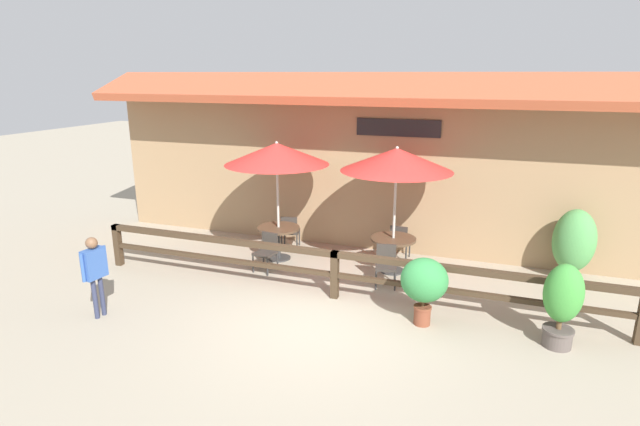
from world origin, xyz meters
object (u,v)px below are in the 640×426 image
object	(u,v)px
chair_near_wallside	(290,230)
pedestrian	(95,266)
chair_middle_wallside	(400,240)
chair_middle_streetside	(386,264)
potted_plant_small_flowering	(562,302)
potted_plant_tall_tropical	(424,282)
patio_umbrella_middle	(397,160)
chair_near_streetside	(267,250)
dining_table_near	(279,233)
potted_plant_entrance_palm	(574,242)
patio_umbrella_near	(277,154)
dining_table_middle	(393,245)

from	to	relation	value
chair_near_wallside	pedestrian	bearing A→B (deg)	55.32
chair_middle_wallside	chair_middle_streetside	bearing A→B (deg)	93.11
chair_near_wallside	potted_plant_small_flowering	bearing A→B (deg)	141.12
chair_middle_streetside	potted_plant_tall_tropical	bearing A→B (deg)	-68.43
patio_umbrella_middle	potted_plant_tall_tropical	distance (m)	2.94
patio_umbrella_middle	chair_near_streetside	bearing A→B (deg)	-161.65
dining_table_near	potted_plant_tall_tropical	bearing A→B (deg)	-29.74
dining_table_near	potted_plant_entrance_palm	world-z (taller)	potted_plant_entrance_palm
patio_umbrella_near	potted_plant_small_flowering	world-z (taller)	patio_umbrella_near
patio_umbrella_near	pedestrian	size ratio (longest dim) A/B	1.85
potted_plant_entrance_palm	dining_table_near	bearing A→B (deg)	-171.65
patio_umbrella_middle	chair_near_wallside	bearing A→B (deg)	166.82
chair_near_wallside	potted_plant_tall_tropical	bearing A→B (deg)	129.54
dining_table_near	potted_plant_tall_tropical	size ratio (longest dim) A/B	0.81
chair_near_wallside	chair_middle_streetside	size ratio (longest dim) A/B	1.00
chair_near_streetside	chair_middle_streetside	distance (m)	2.63
dining_table_near	chair_near_wallside	xyz separation A→B (m)	(-0.03, 0.75, -0.15)
dining_table_middle	potted_plant_entrance_palm	distance (m)	3.71
dining_table_near	potted_plant_entrance_palm	size ratio (longest dim) A/B	0.64
patio_umbrella_near	dining_table_middle	distance (m)	3.25
patio_umbrella_near	potted_plant_entrance_palm	world-z (taller)	patio_umbrella_near
chair_near_wallside	dining_table_middle	world-z (taller)	chair_near_wallside
dining_table_near	dining_table_middle	xyz separation A→B (m)	(2.66, 0.12, 0.00)
dining_table_middle	potted_plant_small_flowering	world-z (taller)	potted_plant_small_flowering
patio_umbrella_middle	potted_plant_tall_tropical	world-z (taller)	patio_umbrella_middle
dining_table_near	chair_middle_streetside	bearing A→B (deg)	-13.79
dining_table_near	potted_plant_small_flowering	xyz separation A→B (m)	(5.77, -2.08, 0.15)
dining_table_middle	potted_plant_small_flowering	size ratio (longest dim) A/B	0.70
chair_near_streetside	chair_near_wallside	bearing A→B (deg)	103.37
potted_plant_tall_tropical	pedestrian	distance (m)	5.71
chair_middle_wallside	potted_plant_entrance_palm	xyz separation A→B (m)	(3.61, 0.03, 0.37)
dining_table_near	chair_middle_wallside	world-z (taller)	chair_middle_wallside
chair_near_streetside	potted_plant_small_flowering	size ratio (longest dim) A/B	0.60
dining_table_near	potted_plant_entrance_palm	distance (m)	6.34
pedestrian	patio_umbrella_near	bearing A→B (deg)	161.05
chair_near_streetside	pedestrian	world-z (taller)	pedestrian
patio_umbrella_near	chair_near_streetside	xyz separation A→B (m)	(0.05, -0.75, -2.01)
potted_plant_small_flowering	potted_plant_tall_tropical	bearing A→B (deg)	179.81
dining_table_middle	potted_plant_small_flowering	xyz separation A→B (m)	(3.11, -2.20, 0.15)
dining_table_near	chair_middle_wallside	distance (m)	2.81
patio_umbrella_near	dining_table_middle	bearing A→B (deg)	2.54
dining_table_near	chair_near_wallside	world-z (taller)	chair_near_wallside
dining_table_near	dining_table_middle	bearing A→B (deg)	2.54
chair_middle_wallside	pedestrian	distance (m)	6.45
chair_middle_streetside	chair_middle_wallside	xyz separation A→B (m)	(-0.01, 1.55, 0.00)
patio_umbrella_near	patio_umbrella_middle	bearing A→B (deg)	2.54
pedestrian	potted_plant_small_flowering	bearing A→B (deg)	109.34
pedestrian	chair_near_wallside	bearing A→B (deg)	165.32
chair_near_wallside	potted_plant_entrance_palm	distance (m)	6.32
patio_umbrella_middle	dining_table_middle	size ratio (longest dim) A/B	2.82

